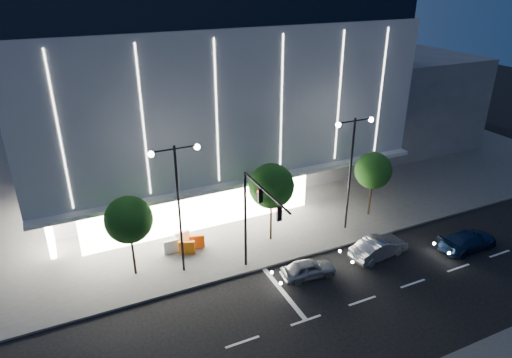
{
  "coord_description": "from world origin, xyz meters",
  "views": [
    {
      "loc": [
        -9.32,
        -18.86,
        18.39
      ],
      "look_at": [
        3.07,
        7.59,
        5.0
      ],
      "focal_mm": 32.0,
      "sensor_mm": 36.0,
      "label": 1
    }
  ],
  "objects": [
    {
      "name": "car_third",
      "position": [
        16.42,
        0.0,
        0.68
      ],
      "size": [
        4.71,
        2.01,
        1.35
      ],
      "primitive_type": "imported",
      "rotation": [
        0.0,
        0.0,
        1.6
      ],
      "color": "#132648",
      "rests_on": "ground"
    },
    {
      "name": "tree_mid",
      "position": [
        4.03,
        7.02,
        4.33
      ],
      "size": [
        3.25,
        3.25,
        6.15
      ],
      "color": "black",
      "rests_on": "ground"
    },
    {
      "name": "annex_building",
      "position": [
        26.0,
        24.0,
        5.0
      ],
      "size": [
        16.0,
        20.0,
        10.0
      ],
      "primitive_type": "cube",
      "color": "#4C4C51",
      "rests_on": "ground"
    },
    {
      "name": "street_lamp_east",
      "position": [
        10.0,
        6.0,
        5.96
      ],
      "size": [
        3.16,
        0.36,
        9.0
      ],
      "color": "black",
      "rests_on": "ground"
    },
    {
      "name": "barrier_a",
      "position": [
        -2.22,
        7.75,
        0.65
      ],
      "size": [
        1.11,
        0.67,
        1.0
      ],
      "primitive_type": "cube",
      "rotation": [
        0.0,
        0.0,
        -0.41
      ],
      "color": "#DA610C",
      "rests_on": "sidewalk_museum"
    },
    {
      "name": "car_second",
      "position": [
        9.94,
        1.94,
        0.73
      ],
      "size": [
        4.57,
        2.04,
        1.46
      ],
      "primitive_type": "imported",
      "rotation": [
        0.0,
        0.0,
        1.69
      ],
      "color": "#929399",
      "rests_on": "ground"
    },
    {
      "name": "traffic_mast",
      "position": [
        1.0,
        3.34,
        5.03
      ],
      "size": [
        0.33,
        5.89,
        7.07
      ],
      "color": "black",
      "rests_on": "ground"
    },
    {
      "name": "tree_right",
      "position": [
        13.03,
        7.02,
        3.88
      ],
      "size": [
        2.91,
        2.91,
        5.51
      ],
      "color": "black",
      "rests_on": "ground"
    },
    {
      "name": "barrier_d",
      "position": [
        -3.18,
        8.39,
        0.65
      ],
      "size": [
        1.1,
        0.26,
        1.0
      ],
      "primitive_type": "cube",
      "rotation": [
        0.0,
        0.0,
        0.01
      ],
      "color": "white",
      "rests_on": "sidewalk_museum"
    },
    {
      "name": "barrier_b",
      "position": [
        -2.14,
        9.13,
        0.65
      ],
      "size": [
        1.12,
        0.36,
        1.0
      ],
      "primitive_type": "cube",
      "rotation": [
        0.0,
        0.0,
        0.1
      ],
      "color": "white",
      "rests_on": "sidewalk_museum"
    },
    {
      "name": "museum",
      "position": [
        2.98,
        22.31,
        9.27
      ],
      "size": [
        30.0,
        25.8,
        18.0
      ],
      "color": "#4C4C51",
      "rests_on": "ground"
    },
    {
      "name": "street_lamp_west",
      "position": [
        -3.0,
        6.0,
        5.96
      ],
      "size": [
        3.16,
        0.36,
        9.0
      ],
      "color": "black",
      "rests_on": "ground"
    },
    {
      "name": "ground",
      "position": [
        0.0,
        0.0,
        0.0
      ],
      "size": [
        160.0,
        160.0,
        0.0
      ],
      "primitive_type": "plane",
      "color": "black",
      "rests_on": "ground"
    },
    {
      "name": "tree_left",
      "position": [
        -5.97,
        7.02,
        4.03
      ],
      "size": [
        3.02,
        3.02,
        5.72
      ],
      "color": "black",
      "rests_on": "ground"
    },
    {
      "name": "car_lead",
      "position": [
        4.24,
        1.99,
        0.62
      ],
      "size": [
        3.77,
        1.82,
        1.24
      ],
      "primitive_type": "imported",
      "rotation": [
        0.0,
        0.0,
        1.47
      ],
      "color": "#94959A",
      "rests_on": "ground"
    },
    {
      "name": "barrier_c",
      "position": [
        -1.33,
        8.22,
        0.65
      ],
      "size": [
        1.13,
        0.52,
        1.0
      ],
      "primitive_type": "cube",
      "rotation": [
        0.0,
        0.0,
        -0.26
      ],
      "color": "#EA5F0D",
      "rests_on": "sidewalk_museum"
    },
    {
      "name": "sidewalk_museum",
      "position": [
        5.0,
        24.0,
        0.07
      ],
      "size": [
        70.0,
        40.0,
        0.15
      ],
      "primitive_type": "cube",
      "color": "#474747",
      "rests_on": "ground"
    }
  ]
}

